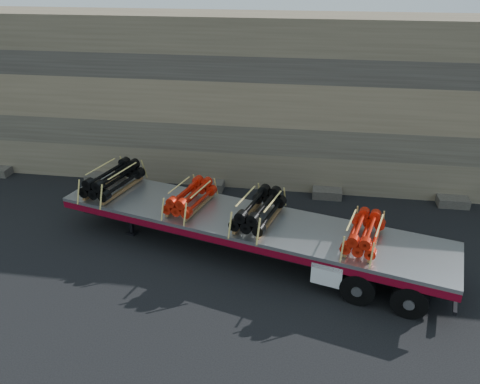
{
  "coord_description": "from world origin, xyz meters",
  "views": [
    {
      "loc": [
        1.02,
        -13.08,
        8.94
      ],
      "look_at": [
        -1.18,
        1.42,
        1.61
      ],
      "focal_mm": 35.0,
      "sensor_mm": 36.0,
      "label": 1
    }
  ],
  "objects": [
    {
      "name": "bundle_midfront",
      "position": [
        -2.77,
        0.65,
        1.67
      ],
      "size": [
        1.51,
        2.23,
        0.72
      ],
      "primitive_type": null,
      "rotation": [
        0.0,
        0.0,
        -0.26
      ],
      "color": "red",
      "rests_on": "trailer"
    },
    {
      "name": "bundle_midrear",
      "position": [
        -0.35,
        0.01,
        1.71
      ],
      "size": [
        1.66,
        2.47,
        0.8
      ],
      "primitive_type": null,
      "rotation": [
        0.0,
        0.0,
        -0.26
      ],
      "color": "black",
      "rests_on": "trailer"
    },
    {
      "name": "ground",
      "position": [
        0.0,
        0.0,
        0.0
      ],
      "size": [
        120.0,
        120.0,
        0.0
      ],
      "primitive_type": "plane",
      "color": "black",
      "rests_on": "ground"
    },
    {
      "name": "bundle_front",
      "position": [
        -5.87,
        1.47,
        1.73
      ],
      "size": [
        1.74,
        2.58,
        0.84
      ],
      "primitive_type": null,
      "rotation": [
        0.0,
        0.0,
        -0.26
      ],
      "color": "black",
      "rests_on": "trailer"
    },
    {
      "name": "bundle_rear",
      "position": [
        2.88,
        -0.84,
        1.67
      ],
      "size": [
        1.47,
        2.17,
        0.7
      ],
      "primitive_type": null,
      "rotation": [
        0.0,
        0.0,
        -0.26
      ],
      "color": "red",
      "rests_on": "trailer"
    },
    {
      "name": "rock_wall",
      "position": [
        0.0,
        6.5,
        3.5
      ],
      "size": [
        44.0,
        3.0,
        7.0
      ],
      "primitive_type": "cube",
      "color": "#7A6B54",
      "rests_on": "ground"
    },
    {
      "name": "trailer",
      "position": [
        -0.77,
        0.12,
        0.66
      ],
      "size": [
        13.34,
        5.8,
        1.31
      ],
      "primitive_type": null,
      "rotation": [
        0.0,
        0.0,
        -0.26
      ],
      "color": "#A9ACB1",
      "rests_on": "ground"
    }
  ]
}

